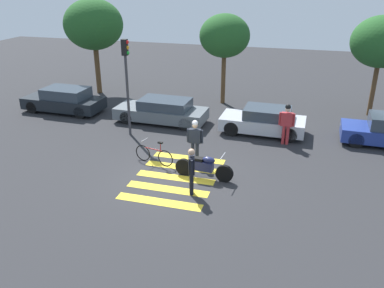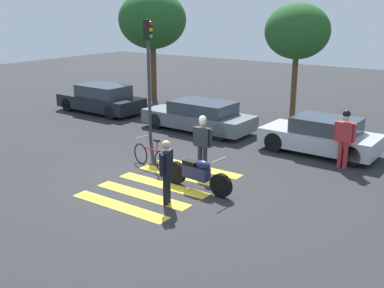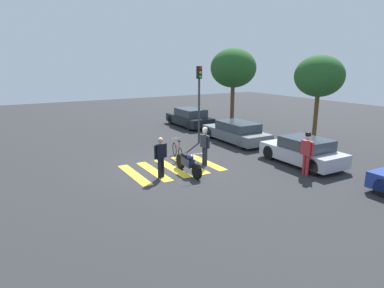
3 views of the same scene
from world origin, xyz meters
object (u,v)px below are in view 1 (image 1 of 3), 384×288
pedestrian_bystander (287,121)px  traffic_light_pole (127,73)px  police_motorcycle (204,167)px  car_silver_sedan (264,121)px  car_grey_coupe (162,111)px  leaning_bicycle (154,155)px  car_black_suv (64,100)px  officer_by_motorcycle (191,169)px  officer_on_foot (195,138)px

pedestrian_bystander → traffic_light_pole: 7.43m
police_motorcycle → car_silver_sedan: car_silver_sedan is taller
police_motorcycle → car_grey_coupe: (-3.59, 5.39, 0.14)m
leaning_bicycle → traffic_light_pole: 4.32m
car_grey_coupe → car_silver_sedan: car_silver_sedan is taller
police_motorcycle → pedestrian_bystander: size_ratio=1.21×
police_motorcycle → car_black_suv: size_ratio=0.51×
officer_by_motorcycle → pedestrian_bystander: size_ratio=0.91×
police_motorcycle → officer_by_motorcycle: officer_by_motorcycle is taller
police_motorcycle → car_grey_coupe: bearing=123.7°
car_grey_coupe → car_silver_sedan: 5.19m
officer_on_foot → car_black_suv: size_ratio=0.40×
car_grey_coupe → officer_on_foot: bearing=-54.8°
officer_on_foot → traffic_light_pole: (-3.75, 2.02, 1.94)m
officer_on_foot → car_silver_sedan: size_ratio=0.45×
officer_on_foot → car_grey_coupe: bearing=125.2°
pedestrian_bystander → officer_on_foot: bearing=-139.8°
car_silver_sedan → car_black_suv: bearing=178.4°
leaning_bicycle → traffic_light_pole: (-2.22, 2.64, 2.59)m
police_motorcycle → traffic_light_pole: 6.09m
police_motorcycle → car_black_suv: car_black_suv is taller
leaning_bicycle → officer_on_foot: bearing=22.3°
leaning_bicycle → traffic_light_pole: traffic_light_pole is taller
officer_on_foot → car_silver_sedan: 4.58m
officer_by_motorcycle → car_silver_sedan: 6.69m
leaning_bicycle → car_silver_sedan: bearing=50.1°
car_grey_coupe → police_motorcycle: bearing=-56.3°
leaning_bicycle → pedestrian_bystander: 6.07m
car_black_suv → traffic_light_pole: size_ratio=0.99×
leaning_bicycle → car_silver_sedan: size_ratio=0.43×
leaning_bicycle → officer_on_foot: officer_on_foot is taller
officer_on_foot → officer_by_motorcycle: size_ratio=1.05×
car_black_suv → car_grey_coupe: size_ratio=0.94×
car_black_suv → pedestrian_bystander: bearing=-6.5°
car_black_suv → traffic_light_pole: 5.88m
officer_on_foot → car_silver_sedan: officer_on_foot is taller
officer_by_motorcycle → car_silver_sedan: officer_by_motorcycle is taller
car_silver_sedan → traffic_light_pole: size_ratio=0.89×
police_motorcycle → car_black_suv: bearing=149.4°
traffic_light_pole → officer_by_motorcycle: bearing=-46.3°
leaning_bicycle → pedestrian_bystander: (4.92, 3.49, 0.71)m
officer_by_motorcycle → car_grey_coupe: bearing=117.7°
traffic_light_pole → car_black_suv: bearing=155.6°
police_motorcycle → leaning_bicycle: bearing=163.2°
officer_by_motorcycle → car_silver_sedan: bearing=75.1°
pedestrian_bystander → car_grey_coupe: bearing=169.0°
officer_on_foot → pedestrian_bystander: 4.44m
police_motorcycle → leaning_bicycle: police_motorcycle is taller
police_motorcycle → traffic_light_pole: traffic_light_pole is taller
pedestrian_bystander → officer_by_motorcycle: bearing=-117.6°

